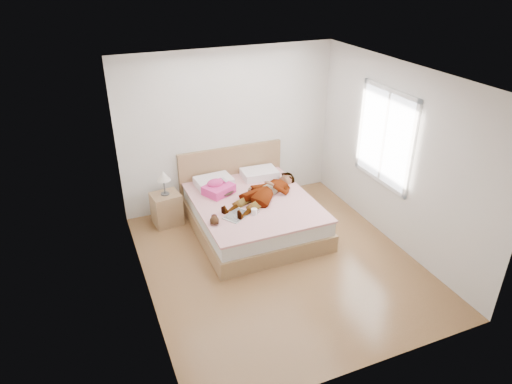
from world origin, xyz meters
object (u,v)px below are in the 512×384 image
coffee_mug (254,212)px  plush_toy (214,220)px  towel (218,188)px  magazine (237,215)px  woman (264,190)px  bed (251,211)px  phone (225,180)px  nightstand (166,206)px

coffee_mug → plush_toy: bearing=-179.3°
towel → magazine: size_ratio=1.16×
woman → coffee_mug: (-0.35, -0.46, -0.06)m
woman → bed: bearing=-130.6°
phone → nightstand: bearing=134.5°
towel → plush_toy: (-0.33, -0.84, -0.03)m
magazine → woman: bearing=33.9°
woman → phone: phone is taller
towel → bed: bearing=-38.4°
woman → plush_toy: size_ratio=7.41×
plush_toy → phone: bearing=62.4°
magazine → coffee_mug: bearing=-15.3°
plush_toy → nightstand: bearing=112.2°
nightstand → plush_toy: bearing=-67.8°
phone → bed: bearing=-81.2°
phone → towel: 0.16m
woman → nightstand: nightstand is taller
woman → towel: 0.73m
magazine → phone: bearing=83.9°
nightstand → phone: bearing=-14.7°
towel → nightstand: size_ratio=0.60×
bed → towel: bed is taller
coffee_mug → nightstand: bearing=133.9°
bed → plush_toy: bed is taller
bed → magazine: (-0.39, -0.43, 0.24)m
woman → coffee_mug: woman is taller
towel → coffee_mug: bearing=-71.7°
woman → phone: (-0.50, 0.40, 0.09)m
bed → magazine: bearing=-132.2°
towel → plush_toy: 0.90m
phone → coffee_mug: bearing=-110.8°
woman → towel: towel is taller
bed → towel: bearing=141.6°
phone → nightstand: nightstand is taller
phone → towel: towel is taller
bed → plush_toy: size_ratio=9.69×
coffee_mug → nightstand: nightstand is taller
phone → magazine: phone is taller
magazine → coffee_mug: coffee_mug is taller
woman → plush_toy: 1.06m
magazine → nightstand: 1.33m
phone → plush_toy: phone is taller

